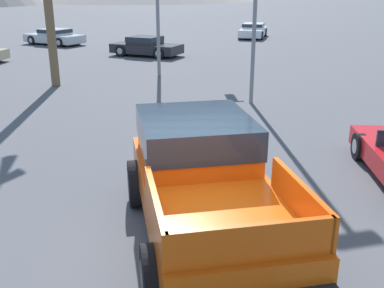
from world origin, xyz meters
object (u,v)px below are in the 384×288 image
(orange_pickup_truck, at_px, (202,171))
(parked_car_white, at_px, (253,30))
(parked_car_dark, at_px, (146,46))
(parked_car_silver, at_px, (54,36))

(orange_pickup_truck, distance_m, parked_car_white, 31.00)
(parked_car_dark, xyz_separation_m, parked_car_white, (9.96, 7.95, -0.01))
(orange_pickup_truck, distance_m, parked_car_dark, 20.73)
(parked_car_white, xyz_separation_m, parked_car_silver, (-15.56, -0.91, -0.01))
(parked_car_dark, distance_m, parked_car_white, 12.75)
(orange_pickup_truck, bearing_deg, parked_car_dark, 87.22)
(parked_car_dark, bearing_deg, parked_car_silver, -103.70)
(orange_pickup_truck, relative_size, parked_car_white, 1.09)
(orange_pickup_truck, xyz_separation_m, parked_car_dark, (2.06, 20.62, -0.48))
(orange_pickup_truck, distance_m, parked_car_silver, 27.89)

